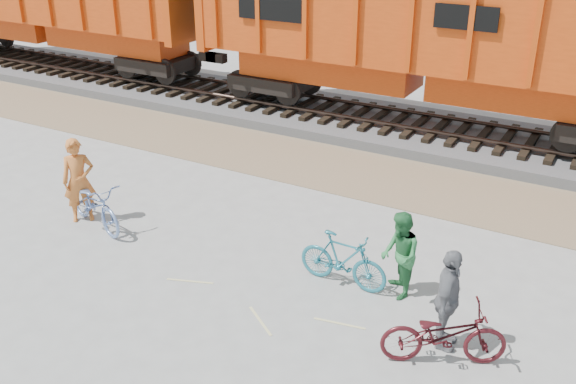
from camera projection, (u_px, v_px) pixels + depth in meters
name	position (u px, v px, depth m)	size (l,w,h in m)	color
ground	(258.00, 276.00, 12.18)	(120.00, 120.00, 0.00)	#9E9E99
gravel_strip	(371.00, 176.00, 16.52)	(120.00, 3.00, 0.02)	#856F52
ballast_bed	(417.00, 131.00, 19.22)	(120.00, 4.00, 0.30)	slate
track	(418.00, 121.00, 19.08)	(120.00, 2.60, 0.24)	black
hopper_car_center	(428.00, 35.00, 17.99)	(14.00, 3.13, 4.65)	black
bicycle_blue	(95.00, 204.00, 13.78)	(0.71, 2.02, 1.06)	#708CC3
bicycle_teal	(343.00, 260.00, 11.69)	(0.49, 1.73, 1.04)	teal
bicycle_maroon	(444.00, 335.00, 9.73)	(0.67, 1.91, 1.01)	#431116
person_solo	(79.00, 180.00, 13.91)	(0.69, 0.45, 1.89)	#C66A2C
person_man	(400.00, 255.00, 11.28)	(0.78, 0.61, 1.61)	#2C763E
person_woman	(448.00, 300.00, 9.94)	(1.01, 0.42, 1.73)	slate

